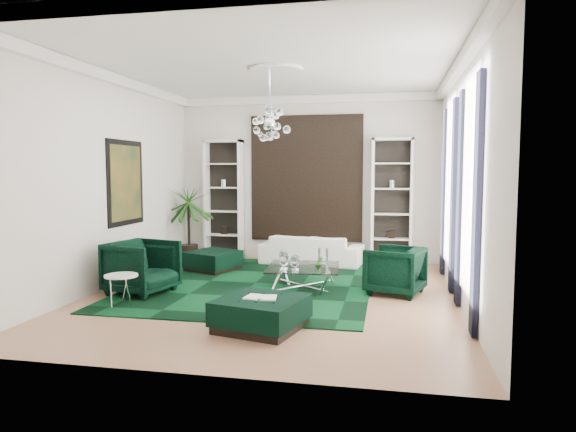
% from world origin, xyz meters
% --- Properties ---
extents(floor, '(6.00, 7.00, 0.02)m').
position_xyz_m(floor, '(0.00, 0.00, -0.01)').
color(floor, '#AC7B5A').
rests_on(floor, ground).
extents(ceiling, '(6.00, 7.00, 0.02)m').
position_xyz_m(ceiling, '(0.00, 0.00, 3.81)').
color(ceiling, white).
rests_on(ceiling, ground).
extents(wall_back, '(6.00, 0.02, 3.80)m').
position_xyz_m(wall_back, '(0.00, 3.51, 1.90)').
color(wall_back, silver).
rests_on(wall_back, ground).
extents(wall_front, '(6.00, 0.02, 3.80)m').
position_xyz_m(wall_front, '(0.00, -3.51, 1.90)').
color(wall_front, silver).
rests_on(wall_front, ground).
extents(wall_left, '(0.02, 7.00, 3.80)m').
position_xyz_m(wall_left, '(-3.01, 0.00, 1.90)').
color(wall_left, silver).
rests_on(wall_left, ground).
extents(wall_right, '(0.02, 7.00, 3.80)m').
position_xyz_m(wall_right, '(3.01, 0.00, 1.90)').
color(wall_right, silver).
rests_on(wall_right, ground).
extents(crown_molding, '(6.00, 7.00, 0.18)m').
position_xyz_m(crown_molding, '(0.00, 0.00, 3.70)').
color(crown_molding, white).
rests_on(crown_molding, ceiling).
extents(ceiling_medallion, '(0.90, 0.90, 0.05)m').
position_xyz_m(ceiling_medallion, '(0.00, 0.30, 3.77)').
color(ceiling_medallion, white).
rests_on(ceiling_medallion, ceiling).
extents(tapestry, '(2.50, 0.06, 2.80)m').
position_xyz_m(tapestry, '(0.00, 3.46, 1.90)').
color(tapestry, black).
rests_on(tapestry, wall_back).
extents(shelving_left, '(0.90, 0.38, 2.80)m').
position_xyz_m(shelving_left, '(-1.95, 3.31, 1.40)').
color(shelving_left, white).
rests_on(shelving_left, floor).
extents(shelving_right, '(0.90, 0.38, 2.80)m').
position_xyz_m(shelving_right, '(1.95, 3.31, 1.40)').
color(shelving_right, white).
rests_on(shelving_right, floor).
extents(painting, '(0.04, 1.30, 1.60)m').
position_xyz_m(painting, '(-2.97, 0.60, 1.85)').
color(painting, black).
rests_on(painting, wall_left).
extents(window_near, '(0.03, 1.10, 2.90)m').
position_xyz_m(window_near, '(2.99, -0.90, 1.90)').
color(window_near, white).
rests_on(window_near, wall_right).
extents(curtain_near_a, '(0.07, 0.30, 3.25)m').
position_xyz_m(curtain_near_a, '(2.96, -1.68, 1.65)').
color(curtain_near_a, black).
rests_on(curtain_near_a, floor).
extents(curtain_near_b, '(0.07, 0.30, 3.25)m').
position_xyz_m(curtain_near_b, '(2.96, -0.12, 1.65)').
color(curtain_near_b, black).
rests_on(curtain_near_b, floor).
extents(window_far, '(0.03, 1.10, 2.90)m').
position_xyz_m(window_far, '(2.99, 1.50, 1.90)').
color(window_far, white).
rests_on(window_far, wall_right).
extents(curtain_far_a, '(0.07, 0.30, 3.25)m').
position_xyz_m(curtain_far_a, '(2.96, 0.72, 1.65)').
color(curtain_far_a, black).
rests_on(curtain_far_a, floor).
extents(curtain_far_b, '(0.07, 0.30, 3.25)m').
position_xyz_m(curtain_far_b, '(2.96, 2.28, 1.65)').
color(curtain_far_b, black).
rests_on(curtain_far_b, floor).
extents(rug, '(4.20, 5.00, 0.02)m').
position_xyz_m(rug, '(-0.50, 0.72, 0.01)').
color(rug, black).
rests_on(rug, floor).
extents(sofa, '(2.31, 1.12, 0.65)m').
position_xyz_m(sofa, '(0.21, 2.89, 0.32)').
color(sofa, white).
rests_on(sofa, floor).
extents(armchair_left, '(1.20, 1.18, 0.90)m').
position_xyz_m(armchair_left, '(-2.19, -0.38, 0.45)').
color(armchair_left, black).
rests_on(armchair_left, floor).
extents(armchair_right, '(1.11, 1.10, 0.81)m').
position_xyz_m(armchair_right, '(2.01, 0.42, 0.40)').
color(armchair_right, black).
rests_on(armchair_right, floor).
extents(coffee_table, '(1.33, 1.33, 0.42)m').
position_xyz_m(coffee_table, '(0.45, 0.39, 0.21)').
color(coffee_table, white).
rests_on(coffee_table, floor).
extents(ottoman_side, '(1.19, 1.19, 0.41)m').
position_xyz_m(ottoman_side, '(-1.69, 1.76, 0.20)').
color(ottoman_side, black).
rests_on(ottoman_side, floor).
extents(ottoman_front, '(1.25, 1.25, 0.41)m').
position_xyz_m(ottoman_front, '(0.27, -1.89, 0.21)').
color(ottoman_front, black).
rests_on(ottoman_front, floor).
extents(book, '(0.42, 0.28, 0.03)m').
position_xyz_m(book, '(0.27, -1.89, 0.43)').
color(book, white).
rests_on(book, ottoman_front).
extents(side_table, '(0.65, 0.65, 0.48)m').
position_xyz_m(side_table, '(-2.10, -1.22, 0.24)').
color(side_table, white).
rests_on(side_table, floor).
extents(palm, '(1.68, 1.68, 2.21)m').
position_xyz_m(palm, '(-2.65, 2.84, 1.11)').
color(palm, '#1A4713').
rests_on(palm, floor).
extents(chandelier, '(0.86, 0.86, 0.67)m').
position_xyz_m(chandelier, '(-0.06, 0.04, 2.85)').
color(chandelier, white).
rests_on(chandelier, ceiling).
extents(table_plant, '(0.13, 0.11, 0.22)m').
position_xyz_m(table_plant, '(0.76, 0.13, 0.53)').
color(table_plant, '#1A4713').
rests_on(table_plant, coffee_table).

